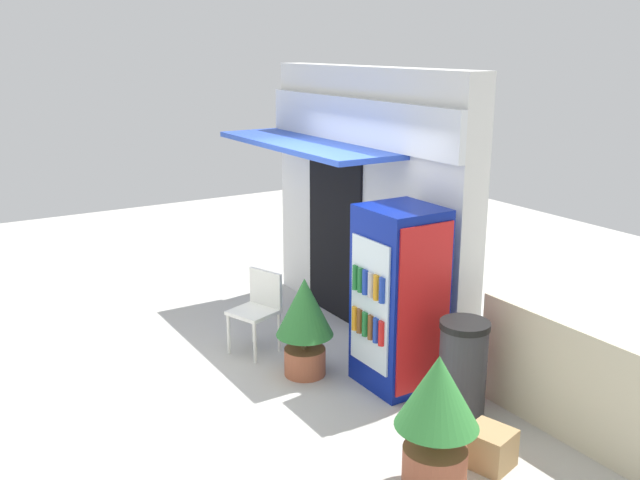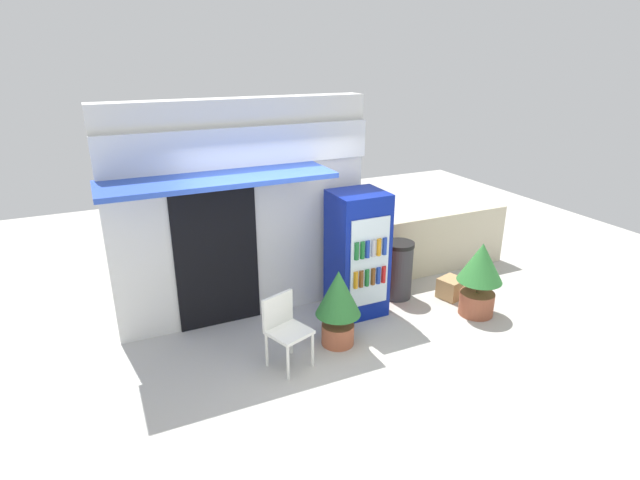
# 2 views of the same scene
# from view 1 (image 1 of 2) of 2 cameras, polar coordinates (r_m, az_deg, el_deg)

# --- Properties ---
(ground) EXTENTS (16.00, 16.00, 0.00)m
(ground) POSITION_cam_1_polar(r_m,az_deg,el_deg) (7.54, -4.77, -10.04)
(ground) COLOR beige
(storefront_building) EXTENTS (3.55, 1.18, 3.02)m
(storefront_building) POSITION_cam_1_polar(r_m,az_deg,el_deg) (8.16, 3.55, 3.55)
(storefront_building) COLOR silver
(storefront_building) RESTS_ON ground
(drink_cooler) EXTENTS (0.75, 0.74, 1.79)m
(drink_cooler) POSITION_cam_1_polar(r_m,az_deg,el_deg) (6.84, 6.40, -4.69)
(drink_cooler) COLOR navy
(drink_cooler) RESTS_ON ground
(plastic_chair) EXTENTS (0.57, 0.56, 0.88)m
(plastic_chair) POSITION_cam_1_polar(r_m,az_deg,el_deg) (7.70, -4.98, -5.24)
(plastic_chair) COLOR white
(plastic_chair) RESTS_ON ground
(potted_plant_near_shop) EXTENTS (0.58, 0.58, 1.03)m
(potted_plant_near_shop) POSITION_cam_1_polar(r_m,az_deg,el_deg) (7.09, -1.25, -6.30)
(potted_plant_near_shop) COLOR #AD5B3D
(potted_plant_near_shop) RESTS_ON ground
(potted_plant_curbside) EXTENTS (0.63, 0.63, 1.09)m
(potted_plant_curbside) POSITION_cam_1_polar(r_m,az_deg,el_deg) (5.41, 9.43, -13.54)
(potted_plant_curbside) COLOR #995138
(potted_plant_curbside) RESTS_ON ground
(trash_bin) EXTENTS (0.45, 0.45, 0.89)m
(trash_bin) POSITION_cam_1_polar(r_m,az_deg,el_deg) (6.55, 11.44, -10.10)
(trash_bin) COLOR #38383D
(trash_bin) RESTS_ON ground
(stone_boundary_wall) EXTENTS (2.67, 0.23, 1.03)m
(stone_boundary_wall) POSITION_cam_1_polar(r_m,az_deg,el_deg) (6.22, 22.44, -11.83)
(stone_boundary_wall) COLOR beige
(stone_boundary_wall) RESTS_ON ground
(cardboard_box) EXTENTS (0.42, 0.41, 0.31)m
(cardboard_box) POSITION_cam_1_polar(r_m,az_deg,el_deg) (6.00, 13.53, -16.00)
(cardboard_box) COLOR tan
(cardboard_box) RESTS_ON ground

